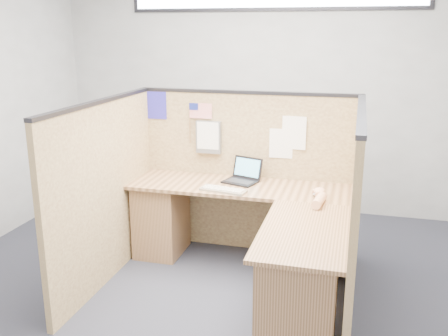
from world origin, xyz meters
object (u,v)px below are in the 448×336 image
(laptop, at_px, (242,176))
(mouse, at_px, (319,194))
(keyboard, at_px, (223,190))
(l_desk, at_px, (249,240))

(laptop, xyz_separation_m, mouse, (0.72, -0.26, -0.03))
(laptop, height_order, keyboard, laptop)
(l_desk, bearing_deg, laptop, 110.04)
(keyboard, distance_m, mouse, 0.80)
(keyboard, relative_size, mouse, 3.74)
(laptop, height_order, mouse, laptop)
(l_desk, xyz_separation_m, mouse, (0.53, 0.26, 0.36))
(keyboard, xyz_separation_m, mouse, (0.80, 0.07, 0.01))
(keyboard, height_order, mouse, mouse)
(l_desk, relative_size, keyboard, 4.68)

